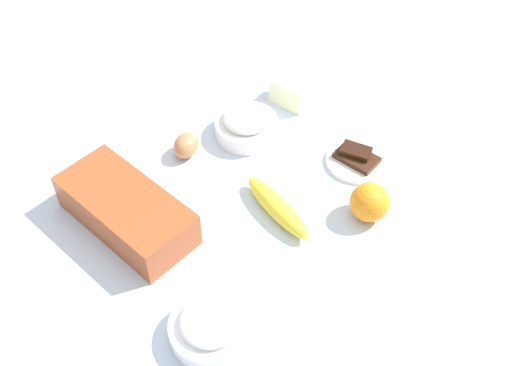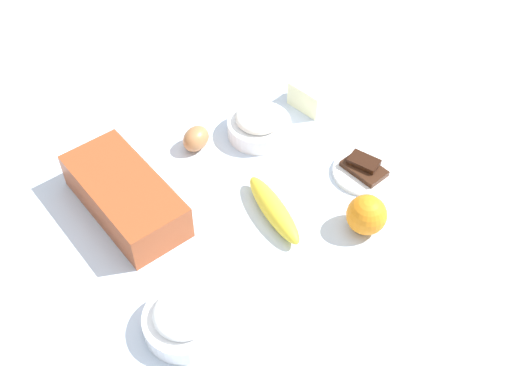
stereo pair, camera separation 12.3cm
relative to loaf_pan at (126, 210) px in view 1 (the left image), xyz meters
name	(u,v)px [view 1 (the left image)]	position (x,y,z in m)	size (l,w,h in m)	color
ground_plane	(256,199)	(-0.12, -0.23, -0.05)	(2.40, 2.40, 0.02)	silver
loaf_pan	(126,210)	(0.00, 0.00, 0.00)	(0.29, 0.15, 0.08)	#9E4723
flour_bowl	(247,124)	(0.03, -0.34, -0.01)	(0.14, 0.14, 0.07)	white
sugar_bowl	(211,327)	(-0.30, 0.04, -0.01)	(0.14, 0.14, 0.06)	white
banana	(277,207)	(-0.18, -0.23, -0.02)	(0.19, 0.04, 0.04)	yellow
orange_fruit	(370,202)	(-0.30, -0.36, 0.00)	(0.08, 0.08, 0.08)	orange
butter_block	(292,91)	(0.05, -0.50, -0.01)	(0.09, 0.06, 0.06)	#F4EDB2
egg_near_butter	(186,145)	(0.08, -0.20, -0.02)	(0.05, 0.05, 0.07)	#AE7647
chocolate_plate	(356,159)	(-0.19, -0.45, -0.03)	(0.13, 0.13, 0.03)	white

